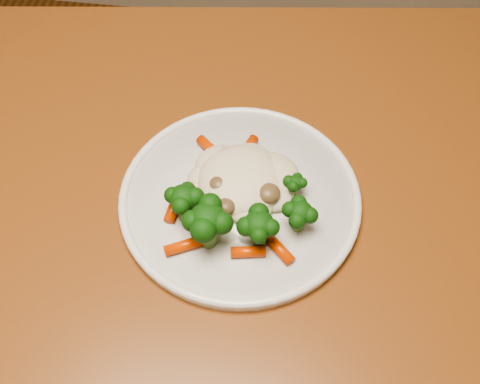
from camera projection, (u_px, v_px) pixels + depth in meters
The scene contains 3 objects.
dining_table at pixel (235, 291), 0.72m from camera, with size 1.34×0.98×0.75m.
plate at pixel (240, 200), 0.68m from camera, with size 0.27×0.27×0.01m, color white.
meal at pixel (237, 196), 0.65m from camera, with size 0.17×0.18×0.05m.
Camera 1 is at (0.22, -0.16, 1.31)m, focal length 45.00 mm.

